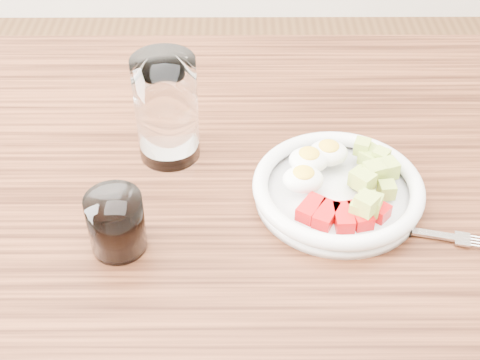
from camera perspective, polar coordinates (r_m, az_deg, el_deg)
name	(u,v)px	position (r m, az deg, el deg)	size (l,w,h in m)	color
dining_table	(247,253)	(0.96, 0.60, -6.24)	(1.50, 0.90, 0.77)	brown
bowl	(338,187)	(0.89, 8.36, -0.56)	(0.23, 0.23, 0.06)	white
fork	(394,229)	(0.87, 13.04, -4.05)	(0.21, 0.06, 0.01)	black
water_glass	(167,109)	(0.93, -6.29, 6.04)	(0.09, 0.09, 0.16)	white
coffee_glass	(116,223)	(0.82, -10.51, -3.66)	(0.07, 0.07, 0.08)	white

